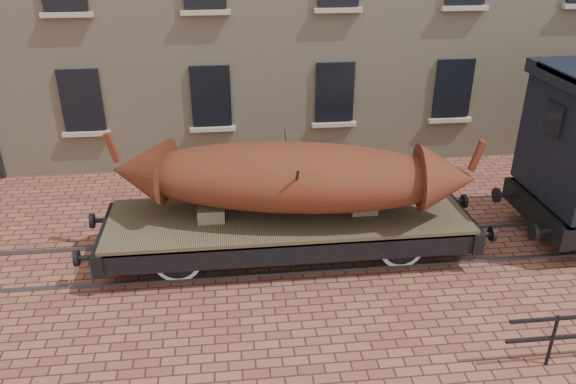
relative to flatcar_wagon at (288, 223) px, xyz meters
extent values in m
plane|color=brown|center=(0.89, 0.00, -0.80)|extent=(90.00, 90.00, 0.00)
cube|color=black|center=(-5.11, 4.96, 1.40)|extent=(1.10, 0.12, 1.70)
cube|color=#B9AD96|center=(-5.11, 4.90, 0.45)|extent=(1.30, 0.18, 0.12)
cube|color=black|center=(-1.61, 4.96, 1.40)|extent=(1.10, 0.12, 1.70)
cube|color=#B9AD96|center=(-1.61, 4.90, 0.45)|extent=(1.30, 0.18, 0.12)
cube|color=black|center=(1.89, 4.96, 1.40)|extent=(1.10, 0.12, 1.70)
cube|color=#B9AD96|center=(1.89, 4.90, 0.45)|extent=(1.30, 0.18, 0.12)
cube|color=black|center=(5.39, 4.96, 1.40)|extent=(1.10, 0.12, 1.70)
cube|color=#B9AD96|center=(5.39, 4.90, 0.45)|extent=(1.30, 0.18, 0.12)
cube|color=black|center=(8.89, 4.96, 1.40)|extent=(1.10, 0.12, 1.70)
cube|color=#B9AD96|center=(8.89, 4.90, 0.45)|extent=(1.30, 0.18, 0.12)
cube|color=#B9AD96|center=(-5.11, 4.90, 3.65)|extent=(1.30, 0.18, 0.12)
cube|color=#B9AD96|center=(-1.61, 4.90, 3.65)|extent=(1.30, 0.18, 0.12)
cube|color=#B9AD96|center=(1.89, 4.90, 3.65)|extent=(1.30, 0.18, 0.12)
cube|color=#B9AD96|center=(5.39, 4.90, 3.65)|extent=(1.30, 0.18, 0.12)
cube|color=#59595E|center=(0.89, -0.72, -0.77)|extent=(30.00, 0.08, 0.06)
cube|color=#59595E|center=(0.89, 0.72, -0.77)|extent=(30.00, 0.08, 0.06)
cylinder|color=black|center=(3.89, -3.80, -0.30)|extent=(0.06, 0.06, 1.00)
cube|color=brown|center=(0.00, 0.00, 0.14)|extent=(7.55, 2.22, 0.12)
cube|color=black|center=(0.00, -1.03, -0.10)|extent=(7.55, 0.16, 0.45)
cube|color=black|center=(0.00, 1.03, -0.10)|extent=(7.55, 0.16, 0.45)
cube|color=black|center=(-3.78, 0.00, -0.10)|extent=(0.22, 2.32, 0.45)
cylinder|color=black|center=(-4.06, -0.76, -0.10)|extent=(0.35, 0.10, 0.10)
cylinder|color=black|center=(-4.23, -0.76, -0.10)|extent=(0.08, 0.32, 0.32)
cylinder|color=black|center=(-4.06, 0.76, -0.10)|extent=(0.35, 0.10, 0.10)
cylinder|color=black|center=(-4.23, 0.76, -0.10)|extent=(0.08, 0.32, 0.32)
cube|color=black|center=(3.78, 0.00, -0.10)|extent=(0.22, 2.32, 0.45)
cylinder|color=black|center=(4.06, -0.76, -0.10)|extent=(0.35, 0.10, 0.10)
cylinder|color=black|center=(4.23, -0.76, -0.10)|extent=(0.08, 0.32, 0.32)
cylinder|color=black|center=(4.06, 0.76, -0.10)|extent=(0.35, 0.10, 0.10)
cylinder|color=black|center=(4.23, 0.76, -0.10)|extent=(0.08, 0.32, 0.32)
cylinder|color=black|center=(-2.32, 0.00, -0.32)|extent=(0.10, 1.91, 0.10)
cylinder|color=silver|center=(-2.32, -0.72, -0.32)|extent=(0.97, 0.07, 0.97)
cylinder|color=black|center=(-2.32, -0.72, -0.32)|extent=(0.79, 0.10, 0.79)
cube|color=black|center=(-2.32, -0.84, -0.08)|extent=(0.91, 0.08, 0.10)
cylinder|color=silver|center=(-2.32, 0.72, -0.32)|extent=(0.97, 0.07, 0.97)
cylinder|color=black|center=(-2.32, 0.72, -0.32)|extent=(0.79, 0.10, 0.79)
cube|color=black|center=(-2.32, 0.84, -0.08)|extent=(0.91, 0.08, 0.10)
cylinder|color=black|center=(2.32, 0.00, -0.32)|extent=(0.10, 1.91, 0.10)
cylinder|color=silver|center=(2.32, -0.72, -0.32)|extent=(0.97, 0.07, 0.97)
cylinder|color=black|center=(2.32, -0.72, -0.32)|extent=(0.79, 0.10, 0.79)
cube|color=black|center=(2.32, -0.84, -0.08)|extent=(0.91, 0.08, 0.10)
cylinder|color=silver|center=(2.32, 0.72, -0.32)|extent=(0.97, 0.07, 0.97)
cylinder|color=black|center=(2.32, 0.72, -0.32)|extent=(0.79, 0.10, 0.79)
cube|color=black|center=(2.32, 0.84, -0.08)|extent=(0.91, 0.08, 0.10)
cube|color=black|center=(0.00, 0.00, -0.25)|extent=(4.03, 0.06, 0.06)
cube|color=#7B6C59|center=(-1.61, 0.00, 0.34)|extent=(0.55, 0.50, 0.28)
cube|color=#7B6C59|center=(1.61, 0.00, 0.34)|extent=(0.55, 0.50, 0.28)
ellipsoid|color=#61210E|center=(0.07, 0.00, 1.09)|extent=(6.91, 3.17, 1.33)
cone|color=#61210E|center=(-3.04, 0.54, 1.15)|extent=(1.34, 1.44, 1.26)
cube|color=#61210E|center=(-3.55, 0.63, 1.64)|extent=(0.28, 0.18, 0.64)
cone|color=#61210E|center=(3.18, -0.54, 1.15)|extent=(1.34, 1.44, 1.26)
cube|color=#61210E|center=(3.68, -0.63, 1.64)|extent=(0.28, 0.18, 0.64)
cylinder|color=#34281F|center=(0.07, -0.54, 0.96)|extent=(0.06, 1.14, 1.55)
cylinder|color=#34281F|center=(0.07, 0.54, 0.96)|extent=(0.06, 1.14, 1.55)
cube|color=black|center=(5.56, 0.00, -0.04)|extent=(0.24, 2.61, 0.49)
cylinder|color=black|center=(5.07, -0.87, -0.04)|extent=(0.09, 0.35, 0.35)
cylinder|color=black|center=(5.07, 0.87, -0.04)|extent=(0.09, 0.35, 0.35)
cylinder|color=silver|center=(6.75, 0.72, -0.28)|extent=(1.04, 0.08, 1.04)
cylinder|color=black|center=(6.75, 0.72, -0.28)|extent=(0.86, 0.11, 0.86)
cube|color=black|center=(5.54, 0.00, 2.14)|extent=(0.09, 0.65, 0.65)
camera|label=1|loc=(-1.16, -10.38, 5.87)|focal=35.00mm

